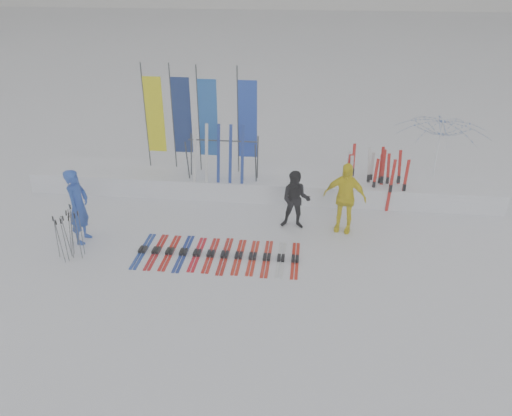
# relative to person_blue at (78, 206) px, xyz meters

# --- Properties ---
(ground) EXTENTS (120.00, 120.00, 0.00)m
(ground) POSITION_rel_person_blue_xyz_m (4.21, -1.23, -0.98)
(ground) COLOR white
(ground) RESTS_ON ground
(snow_bank) EXTENTS (14.00, 1.60, 0.60)m
(snow_bank) POSITION_rel_person_blue_xyz_m (4.21, 3.37, -0.68)
(snow_bank) COLOR white
(snow_bank) RESTS_ON ground
(person_blue) EXTENTS (0.49, 0.73, 1.96)m
(person_blue) POSITION_rel_person_blue_xyz_m (0.00, 0.00, 0.00)
(person_blue) COLOR #1E44B0
(person_blue) RESTS_ON ground
(person_black) EXTENTS (0.81, 0.65, 1.61)m
(person_black) POSITION_rel_person_blue_xyz_m (5.35, 1.32, -0.18)
(person_black) COLOR black
(person_black) RESTS_ON ground
(person_yellow) EXTENTS (1.19, 0.70, 1.90)m
(person_yellow) POSITION_rel_person_blue_xyz_m (6.61, 1.31, -0.03)
(person_yellow) COLOR yellow
(person_yellow) RESTS_ON ground
(tent_canopy) EXTENTS (2.73, 2.78, 2.46)m
(tent_canopy) POSITION_rel_person_blue_xyz_m (9.40, 3.80, 0.25)
(tent_canopy) COLOR white
(tent_canopy) RESTS_ON ground
(ski_row) EXTENTS (3.94, 1.70, 0.07)m
(ski_row) POSITION_rel_person_blue_xyz_m (3.53, -0.34, -0.94)
(ski_row) COLOR navy
(ski_row) RESTS_ON ground
(pole_cluster) EXTENTS (0.61, 0.82, 1.23)m
(pole_cluster) POSITION_rel_person_blue_xyz_m (0.05, -0.75, -0.39)
(pole_cluster) COLOR #595B60
(pole_cluster) RESTS_ON ground
(feather_flags) EXTENTS (3.43, 0.21, 3.20)m
(feather_flags) POSITION_rel_person_blue_xyz_m (2.27, 3.63, 1.27)
(feather_flags) COLOR #383A3F
(feather_flags) RESTS_ON ground
(ski_rack) EXTENTS (2.04, 0.80, 1.23)m
(ski_rack) POSITION_rel_person_blue_xyz_m (3.13, 2.97, 0.40)
(ski_rack) COLOR #383A3F
(ski_rack) RESTS_ON ground
(upright_skis) EXTENTS (1.70, 1.03, 1.67)m
(upright_skis) POSITION_rel_person_blue_xyz_m (7.54, 3.05, -0.19)
(upright_skis) COLOR red
(upright_skis) RESTS_ON ground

